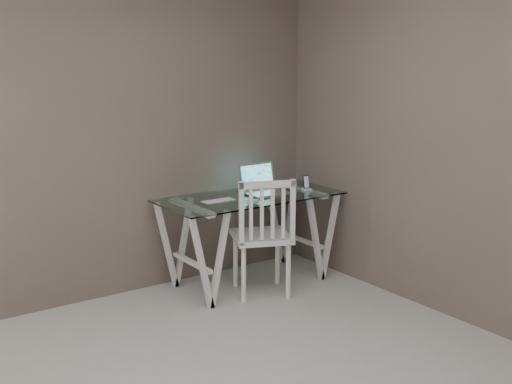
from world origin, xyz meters
TOP-DOWN VIEW (x-y plane):
  - room at (-0.06, 0.02)m, footprint 4.50×4.52m
  - desk at (1.20, 1.85)m, footprint 1.50×0.70m
  - chair at (1.11, 1.54)m, footprint 0.57×0.57m
  - laptop at (1.36, 1.89)m, footprint 0.34×0.29m
  - keyboard at (0.88, 1.82)m, footprint 0.28×0.12m
  - mouse at (1.05, 1.60)m, footprint 0.12×0.07m
  - phone_dock at (1.73, 1.77)m, footprint 0.07×0.07m

SIDE VIEW (x-z plane):
  - desk at x=1.20m, z-range 0.01..0.76m
  - chair at x=1.11m, z-range 0.05..1.01m
  - keyboard at x=0.88m, z-range 0.75..0.75m
  - mouse at x=1.05m, z-range 0.75..0.79m
  - phone_dock at x=1.73m, z-range 0.72..0.84m
  - laptop at x=1.36m, z-range 0.68..0.92m
  - room at x=-0.06m, z-range 0.36..3.07m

